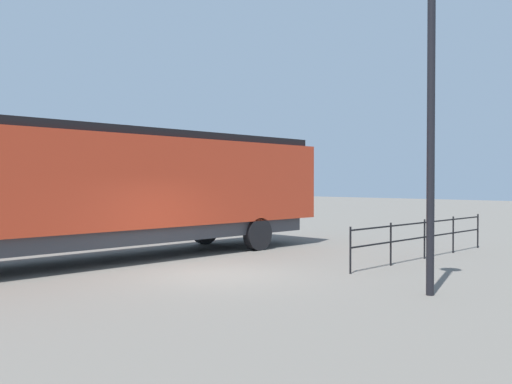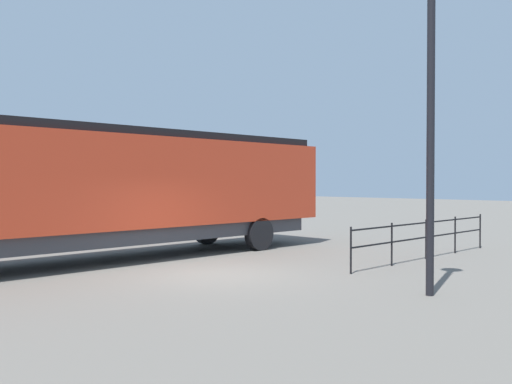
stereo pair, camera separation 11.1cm
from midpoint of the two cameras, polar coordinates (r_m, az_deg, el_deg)
The scene contains 4 objects.
ground_plane at distance 14.08m, azimuth -4.44°, elevation -8.40°, with size 120.00×120.00×0.00m, color #666059.
locomotive at distance 17.00m, azimuth -14.17°, elevation 0.59°, with size 3.05×15.71×3.85m.
lamp_post at distance 12.20m, azimuth 17.22°, elevation 14.90°, with size 0.55×0.55×7.39m.
platform_fence at distance 17.49m, azimuth 16.66°, elevation -4.06°, with size 0.05×7.72×1.19m.
Camera 1 is at (10.44, -9.16, 2.31)m, focal length 39.17 mm.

